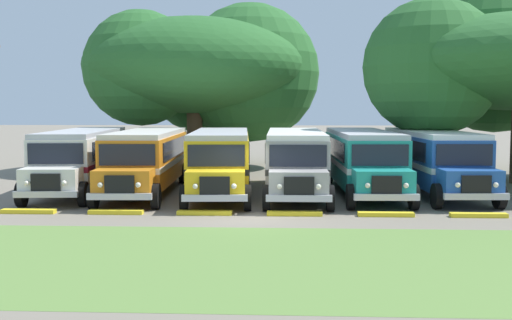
% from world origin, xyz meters
% --- Properties ---
extents(ground_plane, '(220.00, 220.00, 0.00)m').
position_xyz_m(ground_plane, '(0.00, 0.00, 0.00)').
color(ground_plane, slate).
extents(foreground_grass_strip, '(80.00, 8.45, 0.01)m').
position_xyz_m(foreground_grass_strip, '(0.00, -6.53, 0.00)').
color(foreground_grass_strip, olive).
rests_on(foreground_grass_strip, ground_plane).
extents(parked_bus_slot_0, '(3.50, 10.96, 2.82)m').
position_xyz_m(parked_bus_slot_0, '(-8.28, 6.44, 1.58)').
color(parked_bus_slot_0, silver).
rests_on(parked_bus_slot_0, ground_plane).
extents(parked_bus_slot_1, '(3.08, 10.89, 2.82)m').
position_xyz_m(parked_bus_slot_1, '(-5.08, 6.01, 1.58)').
color(parked_bus_slot_1, orange).
rests_on(parked_bus_slot_1, ground_plane).
extents(parked_bus_slot_2, '(3.31, 10.93, 2.82)m').
position_xyz_m(parked_bus_slot_2, '(-1.66, 5.80, 1.58)').
color(parked_bus_slot_2, yellow).
rests_on(parked_bus_slot_2, ground_plane).
extents(parked_bus_slot_3, '(2.78, 10.85, 2.82)m').
position_xyz_m(parked_bus_slot_3, '(1.73, 5.89, 1.58)').
color(parked_bus_slot_3, '#9E9993').
rests_on(parked_bus_slot_3, ground_plane).
extents(parked_bus_slot_4, '(2.97, 10.88, 2.82)m').
position_xyz_m(parked_bus_slot_4, '(4.83, 6.34, 1.58)').
color(parked_bus_slot_4, teal).
rests_on(parked_bus_slot_4, ground_plane).
extents(parked_bus_slot_5, '(3.13, 10.90, 2.82)m').
position_xyz_m(parked_bus_slot_5, '(8.06, 6.67, 1.58)').
color(parked_bus_slot_5, '#23519E').
rests_on(parked_bus_slot_5, ground_plane).
extents(curb_wheelstop_0, '(2.00, 0.36, 0.15)m').
position_xyz_m(curb_wheelstop_0, '(-8.18, 0.04, 0.07)').
color(curb_wheelstop_0, yellow).
rests_on(curb_wheelstop_0, ground_plane).
extents(curb_wheelstop_1, '(2.00, 0.36, 0.15)m').
position_xyz_m(curb_wheelstop_1, '(-4.91, 0.04, 0.07)').
color(curb_wheelstop_1, yellow).
rests_on(curb_wheelstop_1, ground_plane).
extents(curb_wheelstop_2, '(2.00, 0.36, 0.15)m').
position_xyz_m(curb_wheelstop_2, '(-1.64, 0.04, 0.07)').
color(curb_wheelstop_2, yellow).
rests_on(curb_wheelstop_2, ground_plane).
extents(curb_wheelstop_3, '(2.00, 0.36, 0.15)m').
position_xyz_m(curb_wheelstop_3, '(1.64, 0.04, 0.07)').
color(curb_wheelstop_3, yellow).
rests_on(curb_wheelstop_3, ground_plane).
extents(curb_wheelstop_4, '(2.00, 0.36, 0.15)m').
position_xyz_m(curb_wheelstop_4, '(4.91, 0.04, 0.07)').
color(curb_wheelstop_4, yellow).
rests_on(curb_wheelstop_4, ground_plane).
extents(curb_wheelstop_5, '(2.00, 0.36, 0.15)m').
position_xyz_m(curb_wheelstop_5, '(8.18, 0.04, 0.07)').
color(curb_wheelstop_5, yellow).
rests_on(curb_wheelstop_5, ground_plane).
extents(broad_shade_tree, '(14.76, 13.11, 10.55)m').
position_xyz_m(broad_shade_tree, '(-3.92, 17.46, 6.26)').
color(broad_shade_tree, brown).
rests_on(broad_shade_tree, ground_plane).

